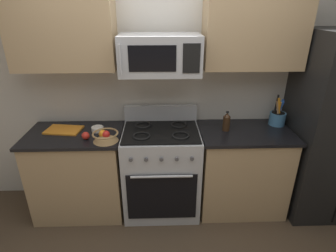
% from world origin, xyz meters
% --- Properties ---
extents(wall_back, '(8.00, 0.10, 2.60)m').
position_xyz_m(wall_back, '(0.00, 1.05, 1.30)').
color(wall_back, beige).
rests_on(wall_back, ground).
extents(counter_left, '(0.93, 0.61, 0.91)m').
position_xyz_m(counter_left, '(-0.85, 0.68, 0.46)').
color(counter_left, tan).
rests_on(counter_left, ground).
extents(range_oven, '(0.76, 0.65, 1.09)m').
position_xyz_m(range_oven, '(-0.00, 0.68, 0.47)').
color(range_oven, '#B2B5BA').
rests_on(range_oven, ground).
extents(counter_right, '(0.91, 0.61, 0.91)m').
position_xyz_m(counter_right, '(0.85, 0.68, 0.46)').
color(counter_right, tan).
rests_on(counter_right, ground).
extents(refrigerator, '(0.79, 0.72, 1.87)m').
position_xyz_m(refrigerator, '(1.72, 0.66, 0.93)').
color(refrigerator, black).
rests_on(refrigerator, ground).
extents(microwave, '(0.71, 0.44, 0.34)m').
position_xyz_m(microwave, '(-0.00, 0.71, 1.65)').
color(microwave, '#B2B5BA').
extents(upper_cabinets_left, '(0.92, 0.34, 0.67)m').
position_xyz_m(upper_cabinets_left, '(-0.86, 0.83, 1.84)').
color(upper_cabinets_left, tan).
extents(upper_cabinets_right, '(0.90, 0.34, 0.67)m').
position_xyz_m(upper_cabinets_right, '(0.85, 0.83, 1.84)').
color(upper_cabinets_right, tan).
extents(utensil_crock, '(0.16, 0.16, 0.31)m').
position_xyz_m(utensil_crock, '(1.21, 0.83, 0.99)').
color(utensil_crock, teal).
rests_on(utensil_crock, counter_right).
extents(fruit_basket, '(0.24, 0.24, 0.10)m').
position_xyz_m(fruit_basket, '(-0.51, 0.51, 0.96)').
color(fruit_basket, '#9E7A4C').
rests_on(fruit_basket, counter_left).
extents(apple_loose, '(0.07, 0.07, 0.07)m').
position_xyz_m(apple_loose, '(-0.70, 0.55, 0.95)').
color(apple_loose, red).
rests_on(apple_loose, counter_left).
extents(cutting_board, '(0.37, 0.26, 0.02)m').
position_xyz_m(cutting_board, '(-0.96, 0.75, 0.92)').
color(cutting_board, orange).
rests_on(cutting_board, counter_left).
extents(bottle_soy, '(0.07, 0.07, 0.20)m').
position_xyz_m(bottle_soy, '(0.65, 0.71, 1.00)').
color(bottle_soy, '#382314').
rests_on(bottle_soy, counter_right).
extents(prep_bowl, '(0.12, 0.12, 0.04)m').
position_xyz_m(prep_bowl, '(-0.63, 0.73, 0.93)').
color(prep_bowl, white).
rests_on(prep_bowl, counter_left).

